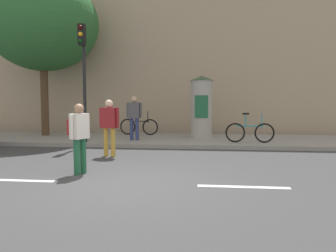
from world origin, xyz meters
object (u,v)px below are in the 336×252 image
(poster_column, at_px, (202,106))
(pedestrian_with_backpack, at_px, (109,123))
(pedestrian_tallest, at_px, (79,132))
(pedestrian_near_pole, at_px, (134,114))
(bicycle_upright, at_px, (139,126))
(traffic_light, at_px, (83,64))
(bicycle_leaning, at_px, (250,132))
(street_tree, at_px, (42,24))

(poster_column, height_order, pedestrian_with_backpack, poster_column)
(pedestrian_tallest, bearing_deg, pedestrian_near_pole, 88.54)
(pedestrian_with_backpack, relative_size, bicycle_upright, 0.97)
(traffic_light, distance_m, pedestrian_near_pole, 2.67)
(pedestrian_with_backpack, bearing_deg, pedestrian_near_pole, 87.17)
(poster_column, relative_size, bicycle_leaning, 1.44)
(pedestrian_near_pole, relative_size, bicycle_leaning, 0.96)
(poster_column, bearing_deg, pedestrian_with_backpack, -124.08)
(traffic_light, relative_size, street_tree, 0.62)
(traffic_light, relative_size, bicycle_upright, 2.42)
(traffic_light, height_order, pedestrian_near_pole, traffic_light)
(poster_column, distance_m, bicycle_upright, 3.06)
(pedestrian_tallest, bearing_deg, street_tree, 121.87)
(traffic_light, bearing_deg, street_tree, 139.52)
(traffic_light, relative_size, bicycle_leaning, 2.41)
(street_tree, relative_size, bicycle_upright, 3.91)
(pedestrian_with_backpack, bearing_deg, street_tree, 134.44)
(poster_column, bearing_deg, bicycle_upright, 163.43)
(street_tree, xyz_separation_m, bicycle_upright, (4.09, 0.61, -4.46))
(poster_column, xyz_separation_m, street_tree, (-6.88, 0.22, 3.56))
(bicycle_leaning, bearing_deg, traffic_light, -174.01)
(street_tree, bearing_deg, pedestrian_near_pole, -17.34)
(poster_column, bearing_deg, street_tree, 178.17)
(bicycle_leaning, bearing_deg, pedestrian_near_pole, 176.54)
(bicycle_leaning, bearing_deg, street_tree, 169.49)
(street_tree, bearing_deg, poster_column, -1.83)
(traffic_light, height_order, poster_column, traffic_light)
(traffic_light, relative_size, poster_column, 1.67)
(street_tree, relative_size, pedestrian_with_backpack, 4.02)
(street_tree, distance_m, pedestrian_tallest, 8.87)
(traffic_light, xyz_separation_m, bicycle_leaning, (6.04, 0.63, -2.48))
(traffic_light, height_order, pedestrian_tallest, traffic_light)
(pedestrian_with_backpack, height_order, bicycle_upright, pedestrian_with_backpack)
(poster_column, relative_size, street_tree, 0.37)
(pedestrian_tallest, distance_m, pedestrian_near_pole, 5.36)
(pedestrian_tallest, xyz_separation_m, bicycle_leaning, (4.50, 5.10, -0.42))
(traffic_light, xyz_separation_m, bicycle_upright, (1.46, 2.85, -2.48))
(poster_column, distance_m, street_tree, 7.75)
(pedestrian_near_pole, bearing_deg, bicycle_leaning, -3.46)
(traffic_light, height_order, bicycle_leaning, traffic_light)
(bicycle_leaning, relative_size, bicycle_upright, 1.00)
(traffic_light, distance_m, pedestrian_tallest, 5.15)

